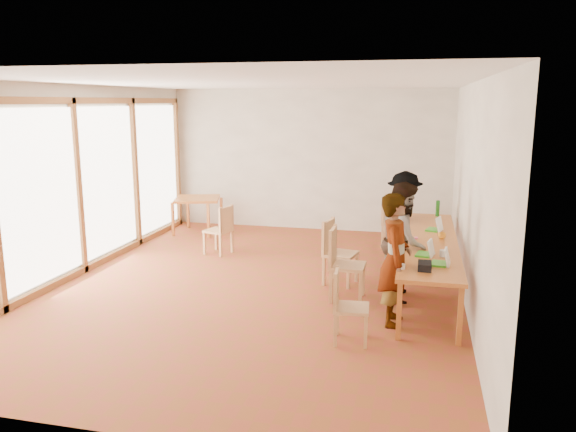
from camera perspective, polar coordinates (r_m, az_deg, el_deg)
name	(u,v)px	position (r m, az deg, el deg)	size (l,w,h in m)	color
ground	(257,285)	(8.58, -3.13, -7.05)	(8.00, 8.00, 0.00)	#9A4025
wall_back	(309,160)	(12.09, 2.16, 5.69)	(6.00, 0.10, 3.00)	silver
wall_front	(112,263)	(4.62, -17.48, -4.53)	(6.00, 0.10, 3.00)	silver
wall_right	(471,195)	(7.92, 18.06, 2.01)	(0.10, 8.00, 3.00)	silver
window_wall	(77,181)	(9.50, -20.66, 3.34)	(0.10, 8.00, 3.00)	white
ceiling	(255,81)	(8.14, -3.37, 13.54)	(6.00, 8.00, 0.04)	white
communal_table	(429,243)	(8.47, 14.13, -2.69)	(0.80, 4.00, 0.75)	#C36B2B
side_table	(197,201)	(11.96, -9.20, 1.47)	(0.90, 0.90, 0.75)	#C36B2B
chair_near	(344,298)	(6.53, 5.67, -8.30)	(0.43, 0.43, 0.45)	tan
chair_mid	(340,256)	(7.86, 5.30, -4.06)	(0.48, 0.48, 0.54)	tan
chair_far	(334,245)	(8.56, 4.72, -2.93)	(0.54, 0.54, 0.52)	tan
chair_empty	(389,216)	(10.86, 10.26, 0.03)	(0.49, 0.49, 0.52)	tan
chair_spare	(222,225)	(10.21, -6.70, -0.89)	(0.51, 0.51, 0.48)	tan
person_near	(395,259)	(7.05, 10.83, -4.36)	(0.60, 0.40, 1.66)	gray
person_mid	(404,241)	(7.99, 11.68, -2.49)	(0.81, 0.63, 1.66)	gray
person_far	(404,217)	(9.78, 11.68, -0.15)	(1.02, 0.59, 1.58)	gray
laptop_near	(443,260)	(7.21, 15.47, -4.38)	(0.25, 0.28, 0.22)	green
laptop_mid	(427,251)	(7.59, 13.97, -3.51)	(0.27, 0.29, 0.22)	green
laptop_far	(436,227)	(9.07, 14.82, -1.09)	(0.29, 0.31, 0.22)	green
yellow_mug	(442,236)	(8.57, 15.36, -1.95)	(0.12, 0.12, 0.09)	#F8A32A
green_bottle	(438,208)	(10.21, 14.96, 0.75)	(0.07, 0.07, 0.28)	#207B22
clear_glass	(442,253)	(7.60, 15.40, -3.67)	(0.07, 0.07, 0.09)	silver
condiment_cup	(402,266)	(6.95, 11.50, -5.04)	(0.08, 0.08, 0.06)	white
pink_phone	(416,238)	(8.52, 12.89, -2.17)	(0.05, 0.10, 0.01)	#D94375
black_pouch	(425,266)	(6.97, 13.72, -4.96)	(0.16, 0.26, 0.09)	black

